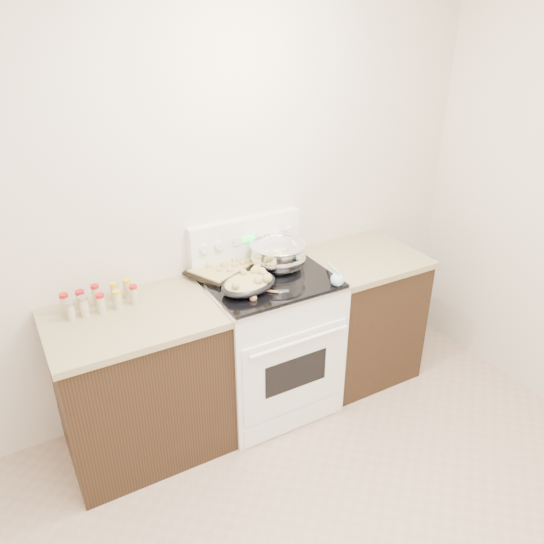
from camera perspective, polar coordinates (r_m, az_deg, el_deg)
room_shell at (r=1.64m, az=12.88°, el=0.37°), size 4.10×3.60×2.75m
counter_left at (r=3.21m, az=-13.84°, el=-11.49°), size 0.93×0.67×0.92m
counter_right at (r=3.80m, az=9.23°, el=-4.46°), size 0.73×0.67×0.92m
kitchen_range at (r=3.43m, az=-0.45°, el=-7.26°), size 0.78×0.73×1.22m
mixing_bowl at (r=3.29m, az=0.68°, el=1.83°), size 0.39×0.39×0.21m
roasting_pan at (r=3.03m, az=-2.48°, el=-1.16°), size 0.41×0.34×0.11m
baking_sheet at (r=3.30m, az=-5.05°, el=0.59°), size 0.52×0.46×0.06m
wooden_spoon at (r=2.98m, az=-1.83°, el=-2.47°), size 0.18×0.19×0.04m
blue_ladle at (r=3.13m, az=6.98°, el=-0.68°), size 0.13×0.27×0.10m
spice_jars at (r=3.04m, az=-18.09°, el=-2.78°), size 0.40×0.15×0.13m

